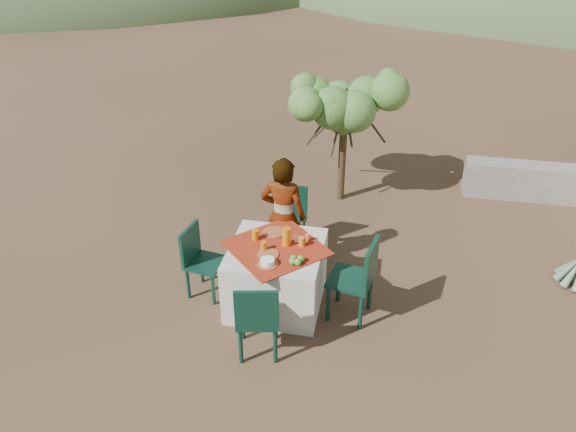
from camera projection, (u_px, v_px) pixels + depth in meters
The scene contains 20 objects.
ground at pixel (272, 314), 6.33m from camera, with size 160.00×160.00×0.00m, color #3C281B.
table at pixel (276, 275), 6.33m from camera, with size 1.30×1.30×0.76m.
chair_far at pixel (289, 217), 7.18m from camera, with size 0.45×0.45×0.91m.
chair_near at pixel (257, 317), 5.52m from camera, with size 0.51×0.51×0.93m.
chair_left at pixel (200, 258), 6.44m from camera, with size 0.46×0.46×0.87m.
chair_right at pixel (359, 277), 6.03m from camera, with size 0.54×0.54×0.99m.
person at pixel (283, 216), 6.68m from camera, with size 0.56×0.37×1.53m, color #8C6651.
shrub_tree at pixel (349, 110), 7.94m from camera, with size 1.51×1.48×1.77m.
stone_wall at pixel (553, 183), 8.46m from camera, with size 2.60×0.35×0.55m, color gray.
plate_far at pixel (274, 232), 6.38m from camera, with size 0.25×0.25×0.01m, color brown.
plate_near at pixel (268, 255), 6.00m from camera, with size 0.24×0.24×0.01m, color brown.
glass_far at pixel (255, 235), 6.24m from camera, with size 0.08×0.08×0.12m, color orange.
glass_near at pixel (264, 246), 6.06m from camera, with size 0.07×0.07×0.11m, color orange.
juice_pitcher at pixel (287, 237), 6.12m from camera, with size 0.10×0.10×0.21m, color orange.
bowl_plate at pixel (268, 264), 5.85m from camera, with size 0.22×0.22×0.01m, color brown.
white_bowl at pixel (268, 261), 5.84m from camera, with size 0.15×0.15×0.06m, color white.
jar_left at pixel (302, 242), 6.13m from camera, with size 0.07×0.07×0.11m, color orange.
jar_right at pixel (308, 237), 6.22m from camera, with size 0.05×0.05×0.08m, color orange.
napkin_holder at pixel (297, 239), 6.21m from camera, with size 0.06×0.03×0.08m, color white.
fruit_cluster at pixel (296, 260), 5.86m from camera, with size 0.15×0.14×0.08m.
Camera 1 is at (1.10, -4.72, 4.22)m, focal length 35.00 mm.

